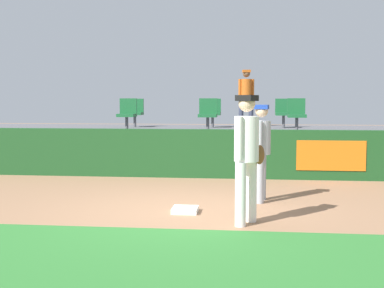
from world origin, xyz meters
TOP-DOWN VIEW (x-y plane):
  - ground_plane at (0.00, 0.00)m, footprint 60.00×60.00m
  - grass_foreground_strip at (0.00, -2.52)m, footprint 18.00×2.80m
  - first_base at (0.06, -0.07)m, footprint 0.40×0.40m
  - player_fielder_home at (1.02, -0.71)m, footprint 0.53×0.49m
  - player_runner_visitor at (1.27, 0.92)m, footprint 0.37×0.47m
  - field_wall at (0.01, 3.55)m, footprint 18.00×0.26m
  - bleacher_platform at (0.00, 6.12)m, footprint 18.00×4.80m
  - seat_front_left at (-2.09, 4.99)m, footprint 0.45×0.44m
  - seat_front_right at (2.26, 4.99)m, footprint 0.45×0.44m
  - seat_back_right at (2.06, 6.79)m, footprint 0.46×0.44m
  - seat_back_center at (0.02, 6.79)m, footprint 0.46×0.44m
  - seat_back_left at (-2.28, 6.79)m, footprint 0.45×0.44m
  - seat_front_center at (0.02, 4.99)m, footprint 0.47×0.44m
  - spectator_hooded at (0.99, 7.41)m, footprint 0.47×0.37m

SIDE VIEW (x-z plane):
  - ground_plane at x=0.00m, z-range 0.00..0.00m
  - grass_foreground_strip at x=0.00m, z-range 0.00..0.01m
  - first_base at x=0.06m, z-range 0.00..0.08m
  - bleacher_platform at x=0.00m, z-range 0.00..0.98m
  - field_wall at x=0.01m, z-range 0.00..1.11m
  - player_runner_visitor at x=1.27m, z-range 0.13..1.83m
  - player_fielder_home at x=1.02m, z-range 0.14..1.98m
  - seat_front_right at x=2.26m, z-range 1.04..1.88m
  - seat_front_left at x=-2.09m, z-range 1.04..1.88m
  - seat_back_left at x=-2.28m, z-range 1.04..1.88m
  - seat_back_center at x=0.02m, z-range 1.04..1.88m
  - seat_back_right at x=2.06m, z-range 1.04..1.88m
  - seat_front_center at x=0.02m, z-range 1.04..1.88m
  - spectator_hooded at x=0.99m, z-range 1.12..2.82m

